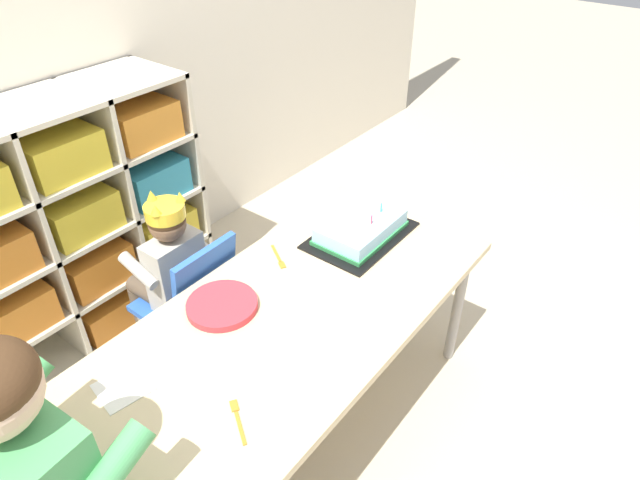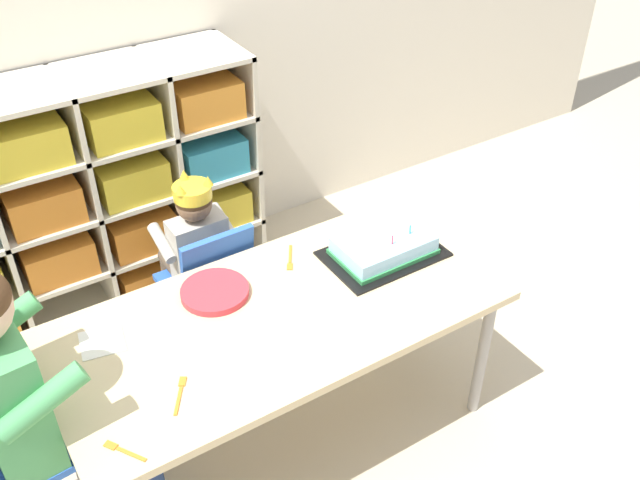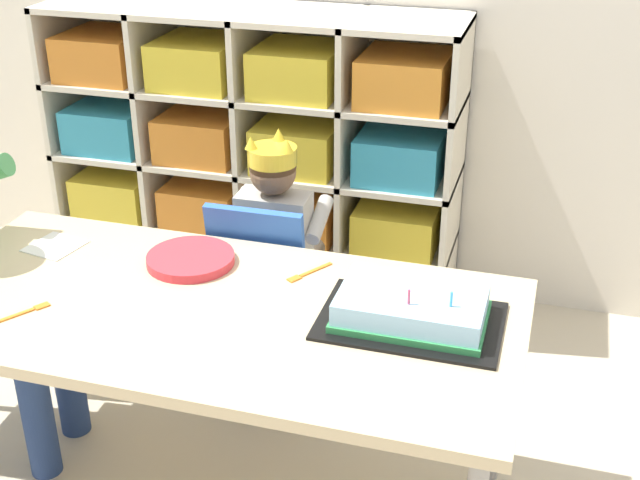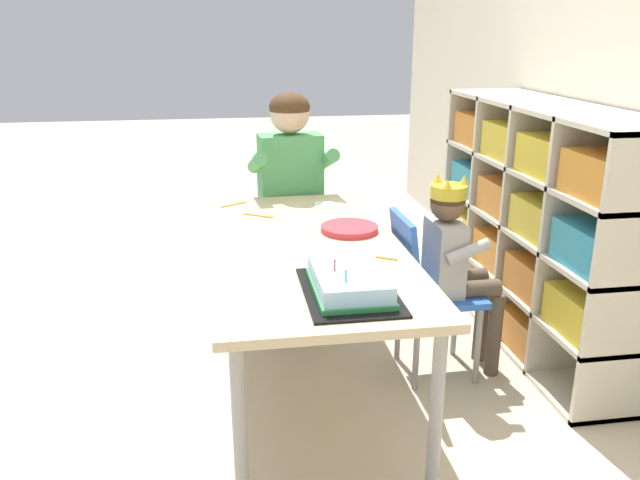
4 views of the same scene
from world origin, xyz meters
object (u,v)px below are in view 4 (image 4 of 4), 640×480
object	(u,v)px
child_with_crown	(455,253)
classroom_chair_blue	(426,285)
activity_table	(308,257)
birthday_cake_on_tray	(349,283)
fork_by_napkin	(260,216)
classroom_chair_adult_side	(289,217)
fork_at_table_front_edge	(235,204)
paper_plate_stack	(349,229)
adult_helper_seated	(293,179)
fork_scattered_mid_table	(375,257)

from	to	relation	value
child_with_crown	classroom_chair_blue	bearing A→B (deg)	89.92
activity_table	child_with_crown	distance (m)	0.59
birthday_cake_on_tray	fork_by_napkin	size ratio (longest dim) A/B	3.27
classroom_chair_adult_side	fork_by_napkin	xyz separation A→B (m)	(0.46, -0.17, 0.15)
child_with_crown	classroom_chair_adult_side	world-z (taller)	child_with_crown
classroom_chair_blue	classroom_chair_adult_side	size ratio (longest dim) A/B	0.96
fork_by_napkin	fork_at_table_front_edge	bearing A→B (deg)	-31.05
activity_table	classroom_chair_adult_side	distance (m)	0.87
birthday_cake_on_tray	paper_plate_stack	bearing A→B (deg)	168.44
paper_plate_stack	fork_by_napkin	xyz separation A→B (m)	(-0.27, -0.33, -0.01)
activity_table	classroom_chair_blue	size ratio (longest dim) A/B	2.14
classroom_chair_adult_side	child_with_crown	bearing A→B (deg)	-60.75
classroom_chair_adult_side	birthday_cake_on_tray	size ratio (longest dim) A/B	1.72
activity_table	fork_at_table_front_edge	world-z (taller)	fork_at_table_front_edge
activity_table	birthday_cake_on_tray	xyz separation A→B (m)	(0.46, 0.06, 0.08)
classroom_chair_adult_side	adult_helper_seated	size ratio (longest dim) A/B	0.66
birthday_cake_on_tray	fork_scattered_mid_table	xyz separation A→B (m)	(-0.29, 0.15, -0.03)
activity_table	adult_helper_seated	bearing A→B (deg)	177.40
fork_at_table_front_edge	classroom_chair_adult_side	bearing A→B (deg)	-169.25
paper_plate_stack	fork_at_table_front_edge	bearing A→B (deg)	-137.38
child_with_crown	fork_at_table_front_edge	xyz separation A→B (m)	(-0.57, -0.84, 0.08)
paper_plate_stack	fork_by_napkin	world-z (taller)	paper_plate_stack
classroom_chair_adult_side	birthday_cake_on_tray	bearing A→B (deg)	-93.25
paper_plate_stack	fork_at_table_front_edge	distance (m)	0.64
classroom_chair_adult_side	fork_scattered_mid_table	world-z (taller)	classroom_chair_adult_side
classroom_chair_adult_side	adult_helper_seated	xyz separation A→B (m)	(0.11, 0.01, 0.22)
activity_table	classroom_chair_adult_side	bearing A→B (deg)	178.37
classroom_chair_blue	fork_scattered_mid_table	size ratio (longest dim) A/B	5.31
classroom_chair_blue	paper_plate_stack	xyz separation A→B (m)	(-0.10, -0.29, 0.22)
child_with_crown	fork_scattered_mid_table	bearing A→B (deg)	117.69
activity_table	classroom_chair_adult_side	size ratio (longest dim) A/B	2.05
adult_helper_seated	fork_scattered_mid_table	distance (m)	0.94
classroom_chair_adult_side	fork_at_table_front_edge	world-z (taller)	classroom_chair_adult_side
adult_helper_seated	fork_at_table_front_edge	distance (m)	0.33
paper_plate_stack	fork_by_napkin	size ratio (longest dim) A/B	1.79
adult_helper_seated	fork_by_napkin	size ratio (longest dim) A/B	8.49
activity_table	fork_at_table_front_edge	bearing A→B (deg)	-157.62
child_with_crown	fork_by_napkin	bearing A→B (deg)	62.61
activity_table	fork_by_napkin	size ratio (longest dim) A/B	11.51
classroom_chair_adult_side	fork_at_table_front_edge	xyz separation A→B (m)	(0.26, -0.27, 0.15)
fork_by_napkin	birthday_cake_on_tray	bearing A→B (deg)	136.42
classroom_chair_blue	paper_plate_stack	world-z (taller)	classroom_chair_blue
fork_scattered_mid_table	activity_table	bearing A→B (deg)	173.62
adult_helper_seated	classroom_chair_blue	bearing A→B (deg)	-63.41
classroom_chair_blue	adult_helper_seated	bearing A→B (deg)	30.51
paper_plate_stack	fork_at_table_front_edge	size ratio (longest dim) A/B	1.93
child_with_crown	adult_helper_seated	size ratio (longest dim) A/B	0.77
paper_plate_stack	fork_by_napkin	distance (m)	0.43
activity_table	classroom_chair_blue	xyz separation A→B (m)	(-0.03, 0.48, -0.16)
fork_at_table_front_edge	fork_scattered_mid_table	world-z (taller)	same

